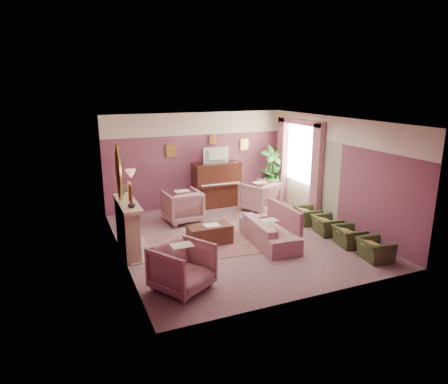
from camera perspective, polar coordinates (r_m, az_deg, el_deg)
name	(u,v)px	position (r m, az deg, el deg)	size (l,w,h in m)	color
floor	(239,238)	(9.69, 2.12, -6.57)	(5.50, 6.00, 0.01)	#876269
ceiling	(240,121)	(9.04, 2.29, 10.16)	(5.50, 6.00, 0.01)	silver
wall_back	(197,160)	(11.99, -3.89, 4.60)	(5.50, 0.02, 2.80)	#653B58
wall_front	(316,221)	(6.78, 13.02, -4.02)	(5.50, 0.02, 2.80)	#653B58
wall_left	(119,194)	(8.51, -14.82, -0.24)	(0.02, 6.00, 2.80)	#653B58
wall_right	(336,172)	(10.70, 15.68, 2.79)	(0.02, 6.00, 2.80)	#653B58
picture_rail_band	(196,124)	(11.84, -3.97, 9.71)	(5.50, 0.01, 0.65)	silver
stripe_panel	(306,174)	(11.78, 11.62, 2.52)	(0.01, 3.00, 2.15)	#A9AE8D
fireplace_surround	(127,228)	(8.97, -13.64, -5.06)	(0.30, 1.40, 1.10)	tan
fireplace_inset	(132,234)	(9.04, -12.95, -5.88)	(0.18, 0.72, 0.68)	black
fire_ember	(135,241)	(9.11, -12.64, -6.91)	(0.06, 0.54, 0.10)	#F83603
mantel_shelf	(127,203)	(8.80, -13.68, -1.55)	(0.40, 1.55, 0.07)	tan
hearth	(138,250)	(9.20, -12.19, -8.07)	(0.55, 1.50, 0.02)	tan
mirror_frame	(118,173)	(8.62, -14.87, 2.69)	(0.04, 0.72, 1.20)	gold
mirror_glass	(119,173)	(8.62, -14.71, 2.70)	(0.01, 0.60, 1.06)	white
sconce_shade	(131,174)	(7.58, -13.19, 2.53)	(0.20, 0.20, 0.16)	#DE8761
piano	(217,185)	(12.03, -1.08, 1.01)	(1.40, 0.60, 1.30)	#3D1B11
piano_keyshelf	(221,185)	(11.70, -0.44, 0.96)	(1.30, 0.12, 0.06)	#3D1B11
piano_keys	(221,184)	(11.69, -0.44, 1.15)	(1.20, 0.08, 0.02)	white
piano_top	(216,163)	(11.89, -1.09, 4.09)	(1.45, 0.65, 0.04)	#3D1B11
television	(217,154)	(11.79, -1.01, 5.44)	(0.80, 0.12, 0.48)	black
print_back_left	(171,151)	(11.67, -7.59, 5.80)	(0.30, 0.03, 0.38)	gold
print_back_right	(244,145)	(12.48, 2.92, 6.79)	(0.26, 0.03, 0.34)	gold
print_back_mid	(213,139)	(12.03, -1.61, 7.55)	(0.22, 0.03, 0.26)	gold
print_left_wall	(130,193)	(7.29, -13.28, -0.07)	(0.03, 0.28, 0.36)	gold
window_blind	(301,152)	(11.85, 10.95, 5.70)	(0.03, 1.40, 1.80)	beige
curtain_left	(317,171)	(11.13, 13.12, 2.90)	(0.16, 0.34, 2.60)	#9F5A6A
curtain_right	(282,160)	(12.64, 8.25, 4.55)	(0.16, 0.34, 2.60)	#9F5A6A
pelmet	(300,122)	(11.70, 10.83, 9.84)	(0.16, 2.20, 0.16)	#9F5A6A
mantel_plant	(123,189)	(9.28, -14.25, 0.36)	(0.16, 0.16, 0.28)	#33772F
mantel_vase	(132,204)	(8.30, -13.07, -1.73)	(0.16, 0.16, 0.16)	silver
area_rug	(213,243)	(9.39, -1.58, -7.27)	(2.50, 1.80, 0.01)	#885650
coffee_table	(210,235)	(9.28, -2.06, -6.10)	(1.00, 0.50, 0.45)	#4D291D
table_paper	(212,225)	(9.21, -1.78, -4.72)	(0.35, 0.28, 0.01)	white
sofa	(269,227)	(9.33, 6.44, -4.97)	(0.64, 1.92, 0.78)	tan
sofa_throw	(284,216)	(9.46, 8.60, -3.42)	(0.10, 1.46, 0.53)	#9F5A6A
floral_armchair_left	(182,204)	(10.73, -5.95, -1.78)	(0.91, 0.91, 0.95)	tan
floral_armchair_right	(260,195)	(11.65, 5.12, -0.40)	(0.91, 0.91, 0.95)	tan
floral_armchair_front	(182,265)	(7.26, -5.98, -10.28)	(0.91, 0.91, 0.95)	tan
olive_chair_a	(375,246)	(9.02, 20.76, -7.28)	(0.48, 0.68, 0.59)	#3D4B24
olive_chair_b	(349,233)	(9.58, 17.41, -5.67)	(0.48, 0.68, 0.59)	#3D4B24
olive_chair_c	(327,222)	(10.17, 14.46, -4.23)	(0.48, 0.68, 0.59)	#3D4B24
olive_chair_d	(308,213)	(10.80, 11.85, -2.94)	(0.48, 0.68, 0.59)	#3D4B24
side_table	(272,189)	(12.81, 6.85, 0.39)	(0.52, 0.52, 0.70)	silver
side_plant_big	(272,173)	(12.69, 6.93, 2.66)	(0.30, 0.30, 0.34)	#33772F
side_plant_small	(277,175)	(12.67, 7.62, 2.48)	(0.16, 0.16, 0.28)	#33772F
palm_pot	(271,196)	(12.72, 6.72, -0.55)	(0.34, 0.34, 0.34)	brown
palm_plant	(272,168)	(12.52, 6.84, 3.38)	(0.76, 0.76, 1.44)	#33772F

